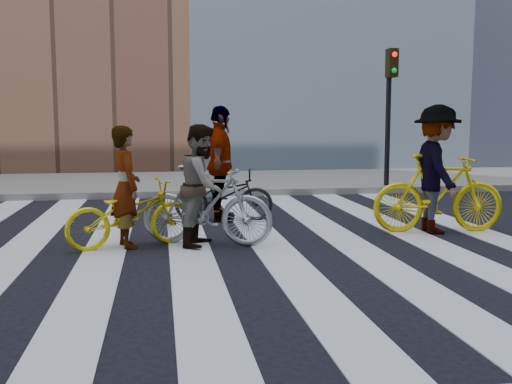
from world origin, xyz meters
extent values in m
plane|color=black|center=(0.00, 0.00, 0.00)|extent=(100.00, 100.00, 0.00)
cube|color=gray|center=(0.00, 7.50, 0.07)|extent=(100.00, 5.00, 0.15)
cube|color=silver|center=(-2.75, 0.00, 0.01)|extent=(0.55, 10.00, 0.01)
cube|color=silver|center=(-1.65, 0.00, 0.01)|extent=(0.55, 10.00, 0.01)
cube|color=silver|center=(-0.55, 0.00, 0.01)|extent=(0.55, 10.00, 0.01)
cube|color=silver|center=(0.55, 0.00, 0.01)|extent=(0.55, 10.00, 0.01)
cube|color=silver|center=(1.65, 0.00, 0.01)|extent=(0.55, 10.00, 0.01)
cube|color=silver|center=(2.75, 0.00, 0.01)|extent=(0.55, 10.00, 0.01)
cube|color=silver|center=(3.85, 0.00, 0.01)|extent=(0.55, 10.00, 0.01)
cylinder|color=black|center=(4.40, 5.40, 1.60)|extent=(0.12, 0.12, 3.20)
cube|color=black|center=(4.40, 5.25, 3.00)|extent=(0.22, 0.28, 0.65)
sphere|color=red|center=(4.40, 5.10, 3.18)|extent=(0.12, 0.12, 0.12)
sphere|color=#0CCC26|center=(4.40, 5.10, 2.82)|extent=(0.12, 0.12, 0.12)
imported|color=yellow|center=(-1.32, -0.04, 0.45)|extent=(1.82, 1.13, 0.90)
imported|color=#A3A6AC|center=(-0.30, -0.06, 0.55)|extent=(1.89, 1.12, 1.10)
imported|color=yellow|center=(3.23, 0.31, 0.60)|extent=(2.04, 0.78, 1.20)
imported|color=black|center=(0.13, 1.90, 0.44)|extent=(1.74, 0.85, 0.88)
imported|color=slate|center=(-1.37, -0.04, 0.81)|extent=(0.56, 0.69, 1.63)
imported|color=slate|center=(-0.35, -0.06, 0.82)|extent=(0.86, 0.97, 1.64)
imported|color=slate|center=(3.18, 0.31, 0.96)|extent=(0.85, 1.32, 1.93)
imported|color=slate|center=(0.08, 1.90, 0.97)|extent=(0.66, 1.20, 1.94)
camera|label=1|loc=(-0.91, -8.10, 1.70)|focal=42.00mm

